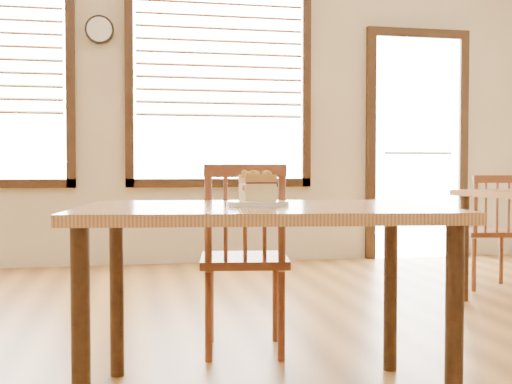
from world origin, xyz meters
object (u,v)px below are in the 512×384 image
at_px(cafe_chair_main, 244,257).
at_px(wall_clock, 99,30).
at_px(cafe_table_main, 262,229).
at_px(cake_slice, 258,186).
at_px(plate, 258,204).
at_px(cafe_chair_second, 490,231).

bearing_deg(cafe_chair_main, wall_clock, -66.62).
relative_size(wall_clock, cafe_chair_main, 0.28).
relative_size(cafe_table_main, cake_slice, 10.45).
relative_size(cafe_chair_main, plate, 3.97).
distance_m(cafe_chair_second, plate, 2.97).
relative_size(wall_clock, cafe_table_main, 0.18).
xyz_separation_m(cafe_table_main, cafe_chair_main, (0.05, 0.67, -0.20)).
bearing_deg(plate, cake_slice, -28.86).
distance_m(cafe_chair_second, cake_slice, 2.98).
distance_m(cafe_table_main, cafe_chair_main, 0.70).
bearing_deg(wall_clock, cafe_chair_second, -30.10).
xyz_separation_m(wall_clock, cafe_chair_main, (0.80, -2.99, -1.69)).
distance_m(cafe_chair_main, cafe_chair_second, 2.47).
distance_m(cafe_chair_main, plate, 0.76).
height_order(cafe_chair_second, plate, cafe_chair_second).
bearing_deg(cake_slice, plate, 144.63).
xyz_separation_m(cafe_chair_main, cake_slice, (-0.07, -0.70, 0.36)).
height_order(wall_clock, cafe_chair_main, wall_clock).
xyz_separation_m(cafe_chair_second, cake_slice, (-2.16, -2.01, 0.39)).
bearing_deg(cafe_chair_second, cafe_table_main, 54.52).
height_order(cafe_table_main, cafe_chair_second, cafe_chair_second).
height_order(cafe_chair_main, cake_slice, cafe_chair_main).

